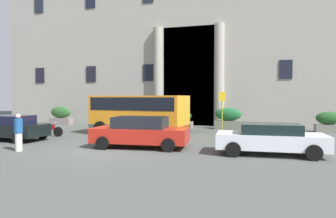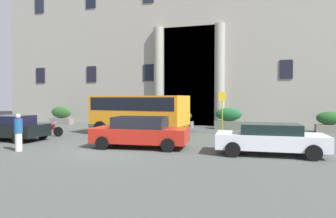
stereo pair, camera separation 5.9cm
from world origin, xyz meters
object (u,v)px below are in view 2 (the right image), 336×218
hedge_planter_entrance_left (329,122)px  bus_stop_sign (222,108)px  parked_sedan_far (270,138)px  motorcycle_far_end (46,129)px  orange_minibus (139,111)px  hedge_planter_far_east (229,119)px  hedge_planter_east (61,116)px  scooter_by_planter (273,137)px  pedestrian_man_red_shirt (18,132)px  parked_estate_mid (12,127)px  white_taxi_kerbside (140,132)px  motorcycle_near_kerb (138,132)px  hedge_planter_far_west (179,119)px

hedge_planter_entrance_left → bus_stop_sign: bearing=-157.2°
parked_sedan_far → motorcycle_far_end: 13.32m
orange_minibus → hedge_planter_far_east: orange_minibus is taller
hedge_planter_far_east → parked_sedan_far: bearing=-75.5°
orange_minibus → hedge_planter_east: size_ratio=3.02×
hedge_planter_entrance_left → scooter_by_planter: (-3.99, -7.17, -0.24)m
hedge_planter_east → pedestrian_man_red_shirt: pedestrian_man_red_shirt is taller
orange_minibus → parked_estate_mid: (-5.93, -4.44, -0.80)m
hedge_planter_far_east → bus_stop_sign: bearing=-92.3°
hedge_planter_east → hedge_planter_entrance_left: bearing=-0.9°
bus_stop_sign → white_taxi_kerbside: 7.41m
parked_sedan_far → motorcycle_near_kerb: parked_sedan_far is taller
motorcycle_far_end → motorcycle_near_kerb: size_ratio=1.04×
orange_minibus → motorcycle_far_end: (-5.24, -2.39, -1.07)m
hedge_planter_far_east → motorcycle_near_kerb: (-4.37, -7.57, -0.33)m
motorcycle_near_kerb → pedestrian_man_red_shirt: pedestrian_man_red_shirt is taller
bus_stop_sign → hedge_planter_entrance_left: (6.99, 2.94, -1.02)m
orange_minibus → motorcycle_far_end: bearing=-150.0°
hedge_planter_far_west → white_taxi_kerbside: size_ratio=0.45×
hedge_planter_far_east → parked_sedan_far: size_ratio=0.46×
hedge_planter_far_west → hedge_planter_far_east: hedge_planter_far_east is taller
hedge_planter_east → parked_sedan_far: (17.47, -10.05, -0.09)m
orange_minibus → motorcycle_near_kerb: 2.77m
hedge_planter_entrance_left → pedestrian_man_red_shirt: (-15.06, -11.98, 0.15)m
hedge_planter_entrance_left → pedestrian_man_red_shirt: size_ratio=1.03×
white_taxi_kerbside → bus_stop_sign: bearing=60.2°
hedge_planter_far_west → hedge_planter_entrance_left: size_ratio=1.20×
scooter_by_planter → motorcycle_near_kerb: 7.24m
hedge_planter_far_west → hedge_planter_east: 11.02m
white_taxi_kerbside → parked_sedan_far: white_taxi_kerbside is taller
white_taxi_kerbside → scooter_by_planter: white_taxi_kerbside is taller
scooter_by_planter → hedge_planter_far_west: bearing=123.7°
hedge_planter_far_east → pedestrian_man_red_shirt: 14.80m
hedge_planter_east → pedestrian_man_red_shirt: 14.00m
hedge_planter_far_east → hedge_planter_entrance_left: hedge_planter_far_east is taller
hedge_planter_far_east → scooter_by_planter: bearing=-69.1°
parked_estate_mid → motorcycle_far_end: (0.69, 2.05, -0.27)m
parked_estate_mid → hedge_planter_east: bearing=112.4°
motorcycle_far_end → orange_minibus: bearing=16.0°
hedge_planter_far_east → hedge_planter_entrance_left: 6.87m
parked_sedan_far → scooter_by_planter: bearing=81.5°
hedge_planter_far_east → white_taxi_kerbside: hedge_planter_far_east is taller
orange_minibus → white_taxi_kerbside: (1.95, -4.73, -0.77)m
hedge_planter_far_west → white_taxi_kerbside: (0.54, -9.81, 0.08)m
bus_stop_sign → white_taxi_kerbside: bus_stop_sign is taller
scooter_by_planter → white_taxi_kerbside: bearing=-167.2°
bus_stop_sign → parked_sedan_far: bearing=-68.0°
hedge_planter_entrance_left → motorcycle_near_kerb: (-11.23, -7.24, -0.24)m
white_taxi_kerbside → motorcycle_near_kerb: 2.58m
motorcycle_far_end → pedestrian_man_red_shirt: bearing=-72.9°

